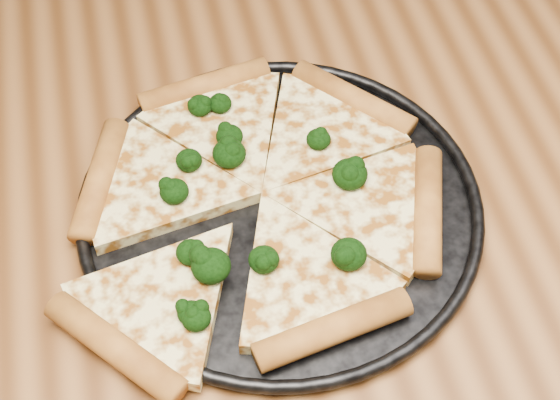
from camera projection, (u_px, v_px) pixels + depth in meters
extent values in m
cube|color=brown|center=(249.00, 222.00, 0.71)|extent=(1.20, 0.90, 0.04)
cube|color=brown|center=(545.00, 103.00, 1.31)|extent=(0.06, 0.06, 0.71)
cylinder|color=black|center=(280.00, 210.00, 0.69)|extent=(0.32, 0.32, 0.01)
torus|color=black|center=(280.00, 204.00, 0.68)|extent=(0.33, 0.33, 0.01)
cylinder|color=#BD762F|center=(353.00, 99.00, 0.75)|extent=(0.10, 0.11, 0.02)
cylinder|color=#BD762F|center=(205.00, 86.00, 0.76)|extent=(0.12, 0.04, 0.02)
cylinder|color=#BD762F|center=(100.00, 179.00, 0.69)|extent=(0.06, 0.12, 0.02)
cylinder|color=#BD762F|center=(115.00, 348.00, 0.60)|extent=(0.10, 0.11, 0.02)
cylinder|color=#BD762F|center=(333.00, 329.00, 0.61)|extent=(0.12, 0.04, 0.02)
cylinder|color=#BD762F|center=(428.00, 210.00, 0.67)|extent=(0.06, 0.12, 0.02)
ellipsoid|color=black|center=(196.00, 318.00, 0.60)|extent=(0.02, 0.02, 0.02)
ellipsoid|color=black|center=(229.00, 153.00, 0.69)|extent=(0.03, 0.03, 0.02)
ellipsoid|color=black|center=(220.00, 103.00, 0.73)|extent=(0.02, 0.02, 0.02)
ellipsoid|color=black|center=(349.00, 254.00, 0.63)|extent=(0.03, 0.03, 0.02)
ellipsoid|color=black|center=(319.00, 139.00, 0.71)|extent=(0.02, 0.02, 0.02)
ellipsoid|color=black|center=(264.00, 260.00, 0.63)|extent=(0.02, 0.02, 0.02)
ellipsoid|color=black|center=(211.00, 266.00, 0.63)|extent=(0.03, 0.03, 0.02)
ellipsoid|color=black|center=(350.00, 174.00, 0.68)|extent=(0.03, 0.03, 0.02)
ellipsoid|color=black|center=(229.00, 136.00, 0.71)|extent=(0.02, 0.02, 0.02)
ellipsoid|color=black|center=(191.00, 313.00, 0.61)|extent=(0.02, 0.02, 0.01)
ellipsoid|color=black|center=(189.00, 160.00, 0.69)|extent=(0.02, 0.02, 0.02)
ellipsoid|color=black|center=(174.00, 191.00, 0.67)|extent=(0.02, 0.02, 0.02)
ellipsoid|color=black|center=(190.00, 252.00, 0.64)|extent=(0.02, 0.02, 0.02)
ellipsoid|color=black|center=(200.00, 106.00, 0.73)|extent=(0.02, 0.02, 0.02)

